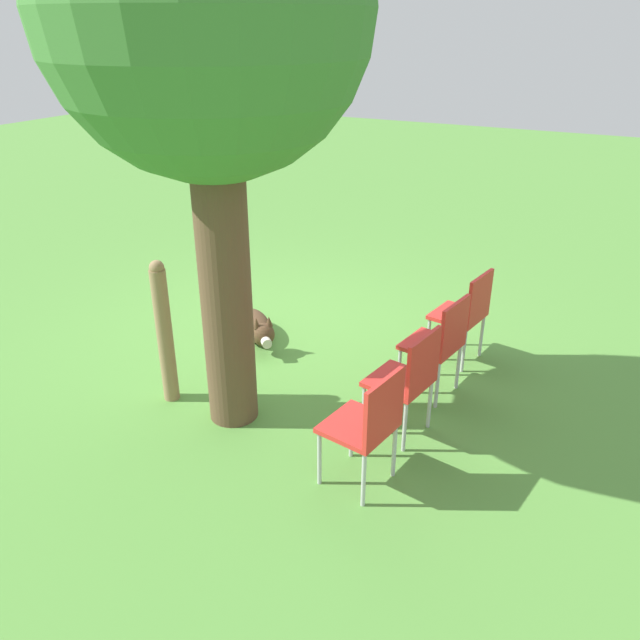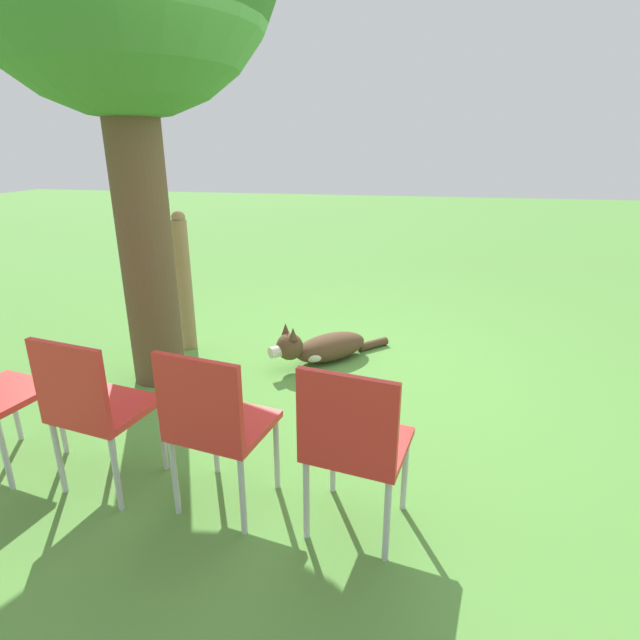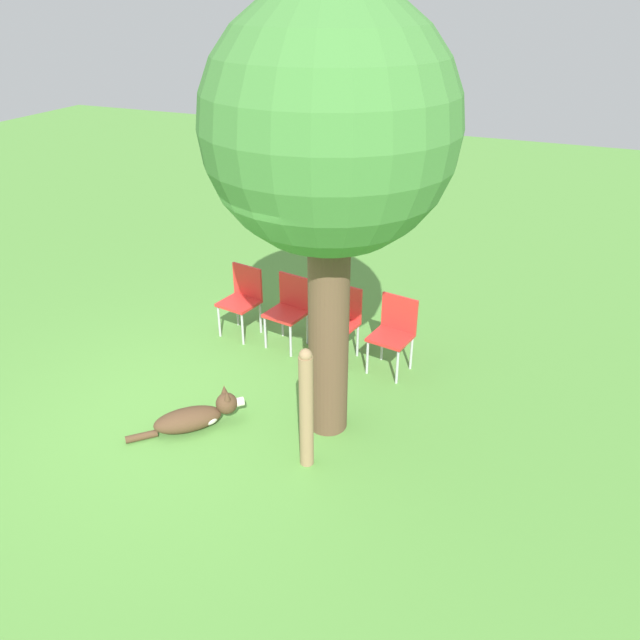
% 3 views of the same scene
% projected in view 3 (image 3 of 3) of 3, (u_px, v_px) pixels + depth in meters
% --- Properties ---
extents(ground_plane, '(30.00, 30.00, 0.00)m').
position_uv_depth(ground_plane, '(205.00, 414.00, 6.52)').
color(ground_plane, '#56933D').
extents(oak_tree, '(2.12, 2.12, 4.03)m').
position_uv_depth(oak_tree, '(330.00, 134.00, 5.00)').
color(oak_tree, brown).
rests_on(oak_tree, ground_plane).
extents(dog, '(0.90, 0.92, 0.39)m').
position_uv_depth(dog, '(196.00, 416.00, 6.27)').
color(dog, '#513823').
rests_on(dog, ground_plane).
extents(fence_post, '(0.13, 0.13, 1.24)m').
position_uv_depth(fence_post, '(306.00, 408.00, 5.56)').
color(fence_post, '#937551').
rests_on(fence_post, ground_plane).
extents(red_chair_0, '(0.49, 0.51, 0.89)m').
position_uv_depth(red_chair_0, '(243.00, 296.00, 7.85)').
color(red_chair_0, red).
rests_on(red_chair_0, ground_plane).
extents(red_chair_1, '(0.49, 0.51, 0.89)m').
position_uv_depth(red_chair_1, '(290.00, 306.00, 7.59)').
color(red_chair_1, red).
rests_on(red_chair_1, ground_plane).
extents(red_chair_2, '(0.49, 0.51, 0.89)m').
position_uv_depth(red_chair_2, '(340.00, 317.00, 7.33)').
color(red_chair_2, red).
rests_on(red_chair_2, ground_plane).
extents(red_chair_3, '(0.49, 0.51, 0.89)m').
position_uv_depth(red_chair_3, '(394.00, 329.00, 7.08)').
color(red_chair_3, red).
rests_on(red_chair_3, ground_plane).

